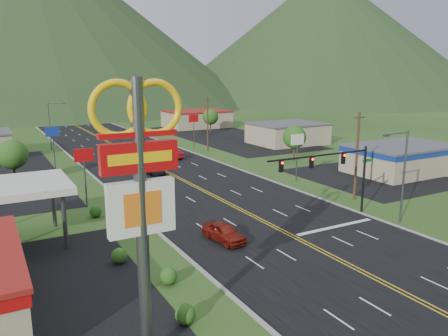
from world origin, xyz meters
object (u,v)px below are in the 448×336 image
car_red_near (224,233)px  car_red_far (173,154)px  streetlight_east (402,171)px  traffic_signal (335,166)px  gas_canopy (5,189)px  streetlight_west (51,123)px  pylon_sign (140,181)px  car_dark_mid (154,170)px

car_red_near → car_red_far: 38.64m
streetlight_east → traffic_signal: bearing=139.6°
streetlight_east → car_red_far: 41.84m
car_red_far → gas_canopy: bearing=39.0°
streetlight_west → pylon_sign: bearing=-94.5°
traffic_signal → car_red_far: size_ratio=2.77×
pylon_sign → streetlight_west: pylon_sign is taller
pylon_sign → car_red_near: size_ratio=3.00×
car_dark_mid → car_red_far: car_red_far is taller
gas_canopy → traffic_signal: bearing=-15.7°
car_red_far → car_red_near: bearing=65.5°
car_dark_mid → streetlight_east: bearing=-68.1°
pylon_sign → car_red_far: size_ratio=2.96×
traffic_signal → car_red_far: 37.44m
pylon_sign → car_dark_mid: bearing=69.2°
streetlight_east → streetlight_west: 64.21m
gas_canopy → car_dark_mid: size_ratio=2.11×
streetlight_east → streetlight_west: (-22.86, 60.00, 0.00)m
traffic_signal → car_red_near: size_ratio=2.81×
pylon_sign → car_dark_mid: 42.46m
car_red_near → car_dark_mid: bearing=74.6°
streetlight_east → streetlight_west: bearing=110.9°
car_red_far → car_dark_mid: bearing=46.8°
car_red_far → streetlight_west: bearing=-57.1°
car_dark_mid → streetlight_west: bearing=106.3°
traffic_signal → car_red_near: traffic_signal is taller
traffic_signal → streetlight_east: (4.70, -4.00, -0.15)m
car_red_near → streetlight_east: bearing=-20.9°
traffic_signal → gas_canopy: 29.59m
streetlight_east → car_red_far: size_ratio=1.90×
gas_canopy → car_dark_mid: 27.63m
car_dark_mid → pylon_sign: bearing=-112.3°
pylon_sign → streetlight_east: (28.18, 8.00, -4.12)m
traffic_signal → streetlight_west: 58.88m
streetlight_west → car_dark_mid: size_ratio=1.90×
streetlight_west → car_red_near: streetlight_west is taller
streetlight_east → gas_canopy: (-33.18, 12.00, -0.31)m
car_red_near → car_dark_mid: (3.62, 26.87, -0.11)m
car_red_near → streetlight_west: bearing=88.2°
streetlight_west → gas_canopy: bearing=-102.1°
gas_canopy → pylon_sign: bearing=-76.0°
streetlight_west → car_dark_mid: streetlight_west is taller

